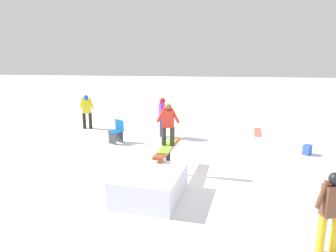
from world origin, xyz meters
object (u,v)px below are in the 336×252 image
Objects in this scene: folding_chair at (117,132)px; loose_snowboard_coral at (258,132)px; bystander_brown at (331,208)px; rail_feature at (168,151)px; main_rider_on_rail at (168,126)px; bystander_yellow at (87,110)px; bystander_purple at (162,116)px; backpack_on_snow at (307,150)px.

loose_snowboard_coral is at bearing 55.35° from folding_chair.
bystander_brown is at bearing -14.12° from folding_chair.
folding_chair is at bearing 48.28° from rail_feature.
main_rider_on_rail is 0.95× the size of bystander_yellow.
main_rider_on_rail reaches higher than bystander_brown.
rail_feature is 4.71m from bystander_brown.
bystander_purple is at bearing -78.47° from bystander_brown.
loose_snowboard_coral is at bearing -107.44° from bystander_brown.
loose_snowboard_coral is at bearing -26.73° from main_rider_on_rail.
main_rider_on_rail is at bearing -17.13° from folding_chair.
bystander_purple is 1.84× the size of folding_chair.
folding_chair reaches higher than rail_feature.
main_rider_on_rail is 4.74m from bystander_brown.
bystander_brown is 0.95× the size of bystander_purple.
rail_feature is 3.67m from folding_chair.
rail_feature reaches higher than backpack_on_snow.
backpack_on_snow is at bearing -54.44° from rail_feature.
main_rider_on_rail is at bearing 153.28° from backpack_on_snow.
bystander_yellow is 7.55m from loose_snowboard_coral.
main_rider_on_rail is 6.19m from loose_snowboard_coral.
rail_feature is at bearing 0.00° from main_rider_on_rail.
loose_snowboard_coral is 1.66× the size of folding_chair.
bystander_yellow is 9.15m from backpack_on_snow.
loose_snowboard_coral is (4.99, -3.39, -1.42)m from main_rider_on_rail.
loose_snowboard_coral is (0.04, -7.50, -0.84)m from bystander_yellow.
loose_snowboard_coral is at bearing 60.90° from backpack_on_snow.
rail_feature is 1.39× the size of loose_snowboard_coral.
bystander_brown is (-3.42, -3.23, -0.57)m from main_rider_on_rail.
rail_feature is 6.43m from bystander_yellow.
main_rider_on_rail is (0.00, 0.00, 0.74)m from rail_feature.
bystander_brown reaches higher than rail_feature.
bystander_purple is 4.77× the size of backpack_on_snow.
folding_chair is (6.31, 5.48, -0.45)m from bystander_brown.
bystander_brown is 8.45m from loose_snowboard_coral.
bystander_brown is 5.79m from backpack_on_snow.
rail_feature reaches higher than loose_snowboard_coral.
backpack_on_snow is (-1.64, -5.18, -0.74)m from bystander_purple.
folding_chair is at bearing 121.96° from backpack_on_snow.
folding_chair is (-2.06, -1.86, -0.43)m from bystander_yellow.
bystander_purple reaches higher than bystander_yellow.
loose_snowboard_coral is at bearing -95.43° from bystander_purple.
bystander_yellow is (4.94, 4.12, 0.16)m from rail_feature.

